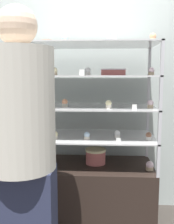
% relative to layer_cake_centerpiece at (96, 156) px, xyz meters
% --- Properties ---
extents(ground_plane, '(20.00, 20.00, 0.00)m').
position_rel_layer_cake_centerpiece_xyz_m(ground_plane, '(-0.08, -0.03, -0.64)').
color(ground_plane, '#38332D').
extents(back_wall, '(8.00, 0.05, 2.60)m').
position_rel_layer_cake_centerpiece_xyz_m(back_wall, '(-0.08, 0.39, 0.66)').
color(back_wall, '#A8B2AD').
rests_on(back_wall, ground_plane).
extents(display_base, '(1.16, 0.56, 0.57)m').
position_rel_layer_cake_centerpiece_xyz_m(display_base, '(-0.08, -0.03, -0.35)').
color(display_base, black).
rests_on(display_base, ground_plane).
extents(display_riser_lower, '(1.16, 0.56, 0.26)m').
position_rel_layer_cake_centerpiece_xyz_m(display_riser_lower, '(-0.08, -0.03, 0.18)').
color(display_riser_lower, '#B7B7BC').
rests_on(display_riser_lower, display_base).
extents(display_riser_middle, '(1.16, 0.56, 0.26)m').
position_rel_layer_cake_centerpiece_xyz_m(display_riser_middle, '(-0.08, -0.03, 0.44)').
color(display_riser_middle, '#B7B7BC').
rests_on(display_riser_middle, display_riser_lower).
extents(display_riser_upper, '(1.16, 0.56, 0.26)m').
position_rel_layer_cake_centerpiece_xyz_m(display_riser_upper, '(-0.08, -0.03, 0.70)').
color(display_riser_upper, '#B7B7BC').
rests_on(display_riser_upper, display_riser_middle).
extents(display_riser_top, '(1.16, 0.56, 0.26)m').
position_rel_layer_cake_centerpiece_xyz_m(display_riser_top, '(-0.08, -0.03, 0.97)').
color(display_riser_top, '#B7B7BC').
rests_on(display_riser_top, display_riser_upper).
extents(layer_cake_centerpiece, '(0.18, 0.18, 0.14)m').
position_rel_layer_cake_centerpiece_xyz_m(layer_cake_centerpiece, '(0.00, 0.00, 0.00)').
color(layer_cake_centerpiece, '#C66660').
rests_on(layer_cake_centerpiece, display_base).
extents(sheet_cake_frosted, '(0.21, 0.13, 0.06)m').
position_rel_layer_cake_centerpiece_xyz_m(sheet_cake_frosted, '(0.15, 0.04, 0.75)').
color(sheet_cake_frosted, '#C66660').
rests_on(sheet_cake_frosted, display_riser_upper).
extents(cupcake_0, '(0.06, 0.06, 0.08)m').
position_rel_layer_cake_centerpiece_xyz_m(cupcake_0, '(-0.60, -0.16, -0.03)').
color(cupcake_0, white).
rests_on(cupcake_0, display_base).
extents(cupcake_1, '(0.06, 0.06, 0.08)m').
position_rel_layer_cake_centerpiece_xyz_m(cupcake_1, '(0.46, -0.14, -0.03)').
color(cupcake_1, '#CCB28C').
rests_on(cupcake_1, display_base).
extents(price_tag_0, '(0.04, 0.00, 0.04)m').
position_rel_layer_cake_centerpiece_xyz_m(price_tag_0, '(-0.46, -0.29, -0.05)').
color(price_tag_0, white).
rests_on(price_tag_0, display_base).
extents(cupcake_2, '(0.05, 0.05, 0.06)m').
position_rel_layer_cake_centerpiece_xyz_m(cupcake_2, '(-0.61, -0.13, 0.23)').
color(cupcake_2, '#CCB28C').
rests_on(cupcake_2, display_riser_lower).
extents(cupcake_3, '(0.05, 0.05, 0.06)m').
position_rel_layer_cake_centerpiece_xyz_m(cupcake_3, '(-0.33, -0.16, 0.23)').
color(cupcake_3, beige).
rests_on(cupcake_3, display_riser_lower).
extents(cupcake_4, '(0.05, 0.05, 0.06)m').
position_rel_layer_cake_centerpiece_xyz_m(cupcake_4, '(-0.07, -0.17, 0.23)').
color(cupcake_4, beige).
rests_on(cupcake_4, display_riser_lower).
extents(cupcake_5, '(0.05, 0.05, 0.06)m').
position_rel_layer_cake_centerpiece_xyz_m(cupcake_5, '(0.18, -0.10, 0.23)').
color(cupcake_5, white).
rests_on(cupcake_5, display_riser_lower).
extents(cupcake_6, '(0.05, 0.05, 0.06)m').
position_rel_layer_cake_centerpiece_xyz_m(cupcake_6, '(0.44, -0.15, 0.23)').
color(cupcake_6, white).
rests_on(cupcake_6, display_riser_lower).
extents(price_tag_1, '(0.04, 0.00, 0.04)m').
position_rel_layer_cake_centerpiece_xyz_m(price_tag_1, '(0.18, -0.29, 0.22)').
color(price_tag_1, white).
rests_on(price_tag_1, display_riser_lower).
extents(cupcake_7, '(0.05, 0.05, 0.07)m').
position_rel_layer_cake_centerpiece_xyz_m(cupcake_7, '(-0.60, -0.08, 0.49)').
color(cupcake_7, white).
rests_on(cupcake_7, display_riser_middle).
extents(cupcake_8, '(0.05, 0.05, 0.07)m').
position_rel_layer_cake_centerpiece_xyz_m(cupcake_8, '(-0.26, -0.10, 0.49)').
color(cupcake_8, beige).
rests_on(cupcake_8, display_riser_middle).
extents(cupcake_9, '(0.05, 0.05, 0.07)m').
position_rel_layer_cake_centerpiece_xyz_m(cupcake_9, '(0.11, -0.18, 0.49)').
color(cupcake_9, beige).
rests_on(cupcake_9, display_riser_middle).
extents(cupcake_10, '(0.05, 0.05, 0.07)m').
position_rel_layer_cake_centerpiece_xyz_m(cupcake_10, '(0.45, -0.14, 0.49)').
color(cupcake_10, '#CCB28C').
rests_on(cupcake_10, display_riser_middle).
extents(price_tag_2, '(0.04, 0.00, 0.04)m').
position_rel_layer_cake_centerpiece_xyz_m(price_tag_2, '(0.30, -0.29, 0.48)').
color(price_tag_2, white).
rests_on(price_tag_2, display_riser_middle).
extents(cupcake_11, '(0.05, 0.05, 0.07)m').
position_rel_layer_cake_centerpiece_xyz_m(cupcake_11, '(-0.61, -0.08, 0.75)').
color(cupcake_11, beige).
rests_on(cupcake_11, display_riser_upper).
extents(cupcake_12, '(0.05, 0.05, 0.07)m').
position_rel_layer_cake_centerpiece_xyz_m(cupcake_12, '(-0.33, -0.14, 0.75)').
color(cupcake_12, '#CCB28C').
rests_on(cupcake_12, display_riser_upper).
extents(cupcake_13, '(0.05, 0.05, 0.07)m').
position_rel_layer_cake_centerpiece_xyz_m(cupcake_13, '(-0.07, -0.08, 0.75)').
color(cupcake_13, white).
rests_on(cupcake_13, display_riser_upper).
extents(cupcake_14, '(0.05, 0.05, 0.07)m').
position_rel_layer_cake_centerpiece_xyz_m(cupcake_14, '(0.45, -0.10, 0.75)').
color(cupcake_14, '#CCB28C').
rests_on(cupcake_14, display_riser_upper).
extents(price_tag_3, '(0.04, 0.00, 0.04)m').
position_rel_layer_cake_centerpiece_xyz_m(price_tag_3, '(-0.10, -0.29, 0.74)').
color(price_tag_3, white).
rests_on(price_tag_3, display_riser_upper).
extents(cupcake_15, '(0.05, 0.05, 0.06)m').
position_rel_layer_cake_centerpiece_xyz_m(cupcake_15, '(-0.60, -0.08, 1.01)').
color(cupcake_15, white).
rests_on(cupcake_15, display_riser_top).
extents(cupcake_16, '(0.05, 0.05, 0.06)m').
position_rel_layer_cake_centerpiece_xyz_m(cupcake_16, '(-0.25, -0.14, 1.01)').
color(cupcake_16, '#CCB28C').
rests_on(cupcake_16, display_riser_top).
extents(cupcake_17, '(0.05, 0.05, 0.06)m').
position_rel_layer_cake_centerpiece_xyz_m(cupcake_17, '(0.11, -0.08, 1.01)').
color(cupcake_17, '#CCB28C').
rests_on(cupcake_17, display_riser_top).
extents(cupcake_18, '(0.05, 0.05, 0.06)m').
position_rel_layer_cake_centerpiece_xyz_m(cupcake_18, '(0.44, -0.17, 1.01)').
color(cupcake_18, '#CCB28C').
rests_on(cupcake_18, display_riser_top).
extents(price_tag_4, '(0.04, 0.00, 0.04)m').
position_rel_layer_cake_centerpiece_xyz_m(price_tag_4, '(0.14, -0.29, 1.00)').
color(price_tag_4, white).
rests_on(price_tag_4, display_riser_top).
extents(donut_glazed, '(0.14, 0.14, 0.03)m').
position_rel_layer_cake_centerpiece_xyz_m(donut_glazed, '(-0.41, -0.03, 1.00)').
color(donut_glazed, brown).
rests_on(donut_glazed, display_riser_top).
extents(customer_figure, '(0.41, 0.41, 1.74)m').
position_rel_layer_cake_centerpiece_xyz_m(customer_figure, '(-0.42, -0.81, 0.29)').
color(customer_figure, '#282D47').
rests_on(customer_figure, ground_plane).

